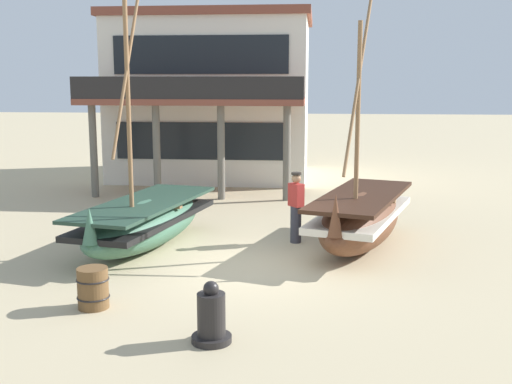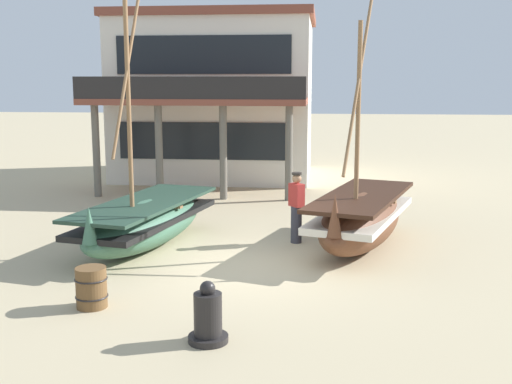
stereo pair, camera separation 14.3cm
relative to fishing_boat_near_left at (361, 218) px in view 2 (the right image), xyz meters
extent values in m
plane|color=tan|center=(-2.34, -1.84, -0.69)|extent=(120.00, 120.00, 0.00)
ellipsoid|color=brown|center=(0.01, 0.02, -0.07)|extent=(2.79, 4.80, 1.24)
cube|color=silver|center=(0.01, 0.02, 0.09)|extent=(2.75, 4.63, 0.15)
cube|color=#351E13|center=(0.01, 0.02, 0.50)|extent=(2.81, 4.73, 0.09)
cone|color=brown|center=(-0.65, -2.07, 0.49)|extent=(0.38, 0.38, 0.87)
cylinder|color=olive|center=(-0.16, -0.53, 2.27)|extent=(0.10, 0.10, 4.17)
cylinder|color=olive|center=(-0.16, -0.53, 3.19)|extent=(0.73, 2.13, 4.04)
cube|color=olive|center=(0.11, 0.35, 0.37)|extent=(1.41, 0.58, 0.06)
ellipsoid|color=#427056|center=(-4.96, -0.43, -0.16)|extent=(2.53, 5.03, 1.06)
cube|color=black|center=(-4.96, -0.43, -0.03)|extent=(2.51, 4.84, 0.13)
cube|color=#243D2F|center=(-4.96, -0.43, 0.33)|extent=(2.56, 4.95, 0.07)
cone|color=#427056|center=(-5.43, -2.69, 0.31)|extent=(0.37, 0.37, 0.74)
cylinder|color=olive|center=(-5.08, -1.01, 2.48)|extent=(0.10, 0.10, 4.86)
cylinder|color=olive|center=(-5.08, -1.01, 3.37)|extent=(0.38, 1.52, 3.76)
cube|color=olive|center=(-4.88, -0.07, 0.21)|extent=(1.50, 0.47, 0.06)
cylinder|color=#33333D|center=(-1.50, 0.26, -0.25)|extent=(0.26, 0.26, 0.88)
cube|color=#B22D28|center=(-1.50, 0.26, 0.46)|extent=(0.40, 0.42, 0.54)
sphere|color=#A87A56|center=(-1.50, 0.26, 0.85)|extent=(0.22, 0.22, 0.22)
cylinder|color=#2D2823|center=(-1.50, 0.26, 0.97)|extent=(0.24, 0.24, 0.05)
cylinder|color=black|center=(-2.54, -5.63, -0.64)|extent=(0.60, 0.60, 0.10)
cylinder|color=black|center=(-2.54, -5.63, -0.27)|extent=(0.42, 0.42, 0.65)
sphere|color=black|center=(-2.54, -5.63, 0.13)|extent=(0.23, 0.23, 0.23)
cylinder|color=brown|center=(-4.76, -4.43, -0.34)|extent=(0.52, 0.52, 0.70)
torus|color=black|center=(-4.76, -4.43, -0.19)|extent=(0.56, 0.56, 0.03)
torus|color=black|center=(-4.76, -4.43, -0.50)|extent=(0.56, 0.56, 0.03)
cube|color=silver|center=(-5.13, 10.70, 2.33)|extent=(7.37, 5.68, 6.04)
cube|color=brown|center=(-5.13, 10.70, 5.50)|extent=(7.67, 5.90, 0.30)
cube|color=black|center=(-5.13, 7.83, 0.97)|extent=(6.19, 0.06, 1.33)
cube|color=black|center=(-5.13, 7.83, 3.99)|extent=(6.19, 0.06, 1.33)
cube|color=brown|center=(-5.13, 6.50, 2.43)|extent=(7.37, 2.71, 0.20)
cylinder|color=#666056|center=(-8.29, 5.55, 0.82)|extent=(0.24, 0.24, 3.02)
cylinder|color=#666056|center=(-6.19, 5.55, 0.82)|extent=(0.24, 0.24, 3.02)
cylinder|color=#666056|center=(-4.08, 5.55, 0.82)|extent=(0.24, 0.24, 3.02)
cylinder|color=#666056|center=(-1.97, 5.55, 0.82)|extent=(0.24, 0.24, 3.02)
cube|color=black|center=(-5.13, 5.20, 2.88)|extent=(7.37, 0.08, 0.70)
camera|label=1|loc=(-1.05, -14.26, 3.12)|focal=44.06mm
camera|label=2|loc=(-0.91, -14.25, 3.12)|focal=44.06mm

